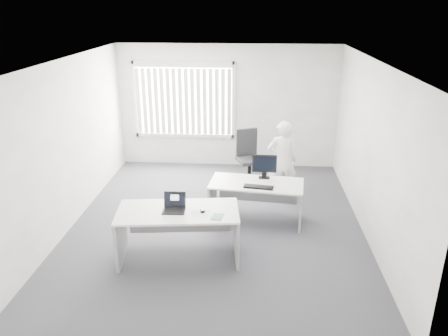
# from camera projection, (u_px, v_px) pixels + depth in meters

# --- Properties ---
(ground) EXTENTS (6.00, 6.00, 0.00)m
(ground) POSITION_uv_depth(u_px,v_px,m) (217.00, 223.00, 7.67)
(ground) COLOR #4C4B53
(ground) RESTS_ON ground
(wall_back) EXTENTS (5.00, 0.02, 2.80)m
(wall_back) POSITION_uv_depth(u_px,v_px,m) (228.00, 107.00, 9.97)
(wall_back) COLOR white
(wall_back) RESTS_ON ground
(wall_front) EXTENTS (5.00, 0.02, 2.80)m
(wall_front) POSITION_uv_depth(u_px,v_px,m) (190.00, 241.00, 4.38)
(wall_front) COLOR white
(wall_front) RESTS_ON ground
(wall_left) EXTENTS (0.02, 6.00, 2.80)m
(wall_left) POSITION_uv_depth(u_px,v_px,m) (68.00, 144.00, 7.34)
(wall_left) COLOR white
(wall_left) RESTS_ON ground
(wall_right) EXTENTS (0.02, 6.00, 2.80)m
(wall_right) POSITION_uv_depth(u_px,v_px,m) (371.00, 151.00, 7.01)
(wall_right) COLOR white
(wall_right) RESTS_ON ground
(ceiling) EXTENTS (5.00, 6.00, 0.02)m
(ceiling) POSITION_uv_depth(u_px,v_px,m) (216.00, 61.00, 6.68)
(ceiling) COLOR silver
(ceiling) RESTS_ON wall_back
(window) EXTENTS (2.32, 0.06, 1.76)m
(window) POSITION_uv_depth(u_px,v_px,m) (184.00, 100.00, 9.95)
(window) COLOR silver
(window) RESTS_ON wall_back
(blinds) EXTENTS (2.20, 0.10, 1.50)m
(blinds) POSITION_uv_depth(u_px,v_px,m) (184.00, 102.00, 9.90)
(blinds) COLOR silver
(blinds) RESTS_ON wall_back
(desk_near) EXTENTS (1.84, 1.02, 0.81)m
(desk_near) POSITION_uv_depth(u_px,v_px,m) (178.00, 224.00, 6.42)
(desk_near) COLOR white
(desk_near) RESTS_ON ground
(desk_far) EXTENTS (1.67, 0.92, 0.73)m
(desk_far) POSITION_uv_depth(u_px,v_px,m) (256.00, 194.00, 7.59)
(desk_far) COLOR white
(desk_far) RESTS_ON ground
(office_chair) EXTENTS (0.83, 0.83, 1.12)m
(office_chair) POSITION_uv_depth(u_px,v_px,m) (249.00, 165.00, 9.40)
(office_chair) COLOR black
(office_chair) RESTS_ON ground
(person) EXTENTS (0.60, 0.42, 1.58)m
(person) POSITION_uv_depth(u_px,v_px,m) (282.00, 161.00, 8.38)
(person) COLOR silver
(person) RESTS_ON ground
(laptop) EXTENTS (0.33, 0.29, 0.25)m
(laptop) POSITION_uv_depth(u_px,v_px,m) (173.00, 204.00, 6.27)
(laptop) COLOR black
(laptop) RESTS_ON desk_near
(paper_sheet) EXTENTS (0.30, 0.23, 0.00)m
(paper_sheet) POSITION_uv_depth(u_px,v_px,m) (201.00, 213.00, 6.27)
(paper_sheet) COLOR white
(paper_sheet) RESTS_ON desk_near
(mouse) EXTENTS (0.08, 0.11, 0.04)m
(mouse) POSITION_uv_depth(u_px,v_px,m) (202.00, 210.00, 6.30)
(mouse) COLOR silver
(mouse) RESTS_ON paper_sheet
(booklet) EXTENTS (0.18, 0.23, 0.01)m
(booklet) POSITION_uv_depth(u_px,v_px,m) (217.00, 217.00, 6.15)
(booklet) COLOR silver
(booklet) RESTS_ON desk_near
(keyboard) EXTENTS (0.52, 0.24, 0.02)m
(keyboard) POSITION_uv_depth(u_px,v_px,m) (259.00, 187.00, 7.31)
(keyboard) COLOR black
(keyboard) RESTS_ON desk_far
(monitor) EXTENTS (0.43, 0.13, 0.43)m
(monitor) POSITION_uv_depth(u_px,v_px,m) (264.00, 167.00, 7.65)
(monitor) COLOR black
(monitor) RESTS_ON desk_far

